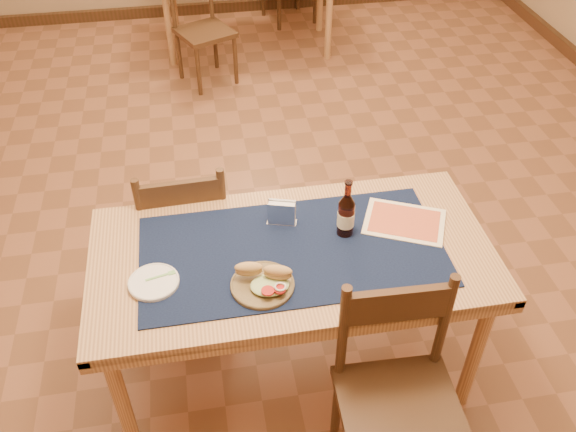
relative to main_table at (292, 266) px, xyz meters
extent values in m
cube|color=brown|center=(0.00, 0.80, -0.68)|extent=(6.00, 7.00, 0.02)
cylinder|color=tan|center=(-0.72, -0.32, -0.31)|extent=(0.06, 0.06, 0.71)
cylinder|color=tan|center=(0.72, -0.32, -0.31)|extent=(0.06, 0.06, 0.71)
cylinder|color=tan|center=(-0.72, 0.32, -0.31)|extent=(0.06, 0.06, 0.71)
cylinder|color=tan|center=(0.72, 0.32, -0.31)|extent=(0.06, 0.06, 0.71)
cube|color=tan|center=(0.00, 0.00, 0.06)|extent=(1.60, 0.80, 0.04)
cube|color=#0F1B39|center=(0.00, 0.00, 0.09)|extent=(1.20, 0.60, 0.01)
cube|color=#402617|center=(0.00, 4.27, -0.62)|extent=(6.00, 0.06, 0.10)
cylinder|color=tan|center=(-0.46, 3.22, -0.31)|extent=(0.06, 0.06, 0.71)
cylinder|color=tan|center=(0.87, 3.10, -0.31)|extent=(0.06, 0.06, 0.71)
cylinder|color=#402617|center=(-0.26, 0.75, -0.44)|extent=(0.04, 0.04, 0.45)
cylinder|color=#402617|center=(-0.61, 0.74, -0.44)|extent=(0.04, 0.04, 0.45)
cylinder|color=#402617|center=(-0.24, 0.40, -0.44)|extent=(0.04, 0.04, 0.45)
cylinder|color=#402617|center=(-0.60, 0.38, -0.44)|extent=(0.04, 0.04, 0.45)
cube|color=#402617|center=(-0.43, 0.57, -0.22)|extent=(0.43, 0.43, 0.04)
cube|color=#402617|center=(-0.42, 0.38, 0.12)|extent=(0.36, 0.04, 0.14)
cylinder|color=#402617|center=(-0.24, 0.39, 0.01)|extent=(0.04, 0.04, 0.46)
cylinder|color=#402617|center=(-0.60, 0.37, 0.01)|extent=(0.04, 0.04, 0.46)
cylinder|color=#402617|center=(0.11, -0.41, -0.43)|extent=(0.04, 0.04, 0.47)
cylinder|color=#402617|center=(0.48, -0.42, -0.43)|extent=(0.04, 0.04, 0.47)
cube|color=#402617|center=(0.29, -0.60, -0.20)|extent=(0.45, 0.45, 0.04)
cube|color=#402617|center=(0.30, -0.40, 0.16)|extent=(0.37, 0.04, 0.15)
cylinder|color=#402617|center=(0.11, -0.40, 0.04)|extent=(0.04, 0.04, 0.48)
cylinder|color=#402617|center=(0.48, -0.41, 0.04)|extent=(0.04, 0.04, 0.48)
cylinder|color=#402617|center=(-0.26, 2.65, -0.46)|extent=(0.03, 0.03, 0.41)
cylinder|color=#402617|center=(0.04, 2.79, -0.46)|extent=(0.03, 0.03, 0.41)
cylinder|color=#402617|center=(-0.40, 2.96, -0.46)|extent=(0.03, 0.03, 0.41)
cylinder|color=#402617|center=(-0.10, 3.09, -0.46)|extent=(0.03, 0.03, 0.41)
cube|color=#402617|center=(-0.18, 2.87, -0.25)|extent=(0.51, 0.51, 0.04)
cylinder|color=#402617|center=(-0.40, 2.96, -0.04)|extent=(0.03, 0.03, 0.42)
cylinder|color=#402617|center=(0.55, 3.75, -0.43)|extent=(0.04, 0.04, 0.47)
cylinder|color=brown|center=(-0.14, -0.17, 0.10)|extent=(0.24, 0.24, 0.01)
torus|color=brown|center=(-0.14, -0.17, 0.10)|extent=(0.24, 0.24, 0.01)
ellipsoid|color=beige|center=(-0.12, -0.19, 0.11)|extent=(0.15, 0.12, 0.03)
ellipsoid|color=tan|center=(-0.19, -0.13, 0.15)|extent=(0.11, 0.06, 0.06)
ellipsoid|color=tan|center=(-0.08, -0.17, 0.15)|extent=(0.11, 0.07, 0.06)
cylinder|color=#AA1A16|center=(-0.13, -0.24, 0.13)|extent=(0.05, 0.05, 0.01)
cylinder|color=#AA1A16|center=(-0.09, -0.24, 0.13)|extent=(0.04, 0.04, 0.01)
torus|color=silver|center=(-0.09, -0.23, 0.14)|extent=(0.05, 0.05, 0.01)
cylinder|color=white|center=(-0.54, -0.09, 0.09)|extent=(0.19, 0.19, 0.01)
torus|color=white|center=(-0.54, -0.09, 0.10)|extent=(0.19, 0.19, 0.01)
cube|color=#7AC36B|center=(-0.53, -0.07, 0.10)|extent=(0.09, 0.03, 0.00)
cube|color=#7AC36B|center=(-0.47, -0.06, 0.10)|extent=(0.03, 0.03, 0.00)
cylinder|color=#45170C|center=(0.23, 0.07, 0.16)|extent=(0.07, 0.07, 0.15)
cone|color=#45170C|center=(0.23, 0.07, 0.26)|extent=(0.07, 0.07, 0.04)
cylinder|color=#45170C|center=(0.23, 0.07, 0.31)|extent=(0.03, 0.03, 0.06)
cylinder|color=#45170C|center=(0.23, 0.07, 0.35)|extent=(0.03, 0.03, 0.01)
cylinder|color=#ECE7BD|center=(0.23, 0.07, 0.16)|extent=(0.07, 0.07, 0.07)
cube|color=silver|center=(-0.01, 0.17, 0.09)|extent=(0.13, 0.08, 0.00)
cube|color=silver|center=(-0.02, 0.15, 0.14)|extent=(0.11, 0.04, 0.10)
cube|color=silver|center=(-0.01, 0.19, 0.14)|extent=(0.11, 0.04, 0.10)
cube|color=white|center=(-0.01, 0.17, 0.14)|extent=(0.11, 0.06, 0.10)
cube|color=teal|center=(-0.02, 0.16, 0.15)|extent=(0.08, 0.02, 0.03)
cube|color=#FAE8BD|center=(0.49, 0.09, 0.09)|extent=(0.40, 0.35, 0.00)
cube|color=#C35432|center=(0.49, 0.09, 0.09)|extent=(0.34, 0.30, 0.00)
camera|label=1|loc=(-0.31, -1.71, 1.77)|focal=38.00mm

